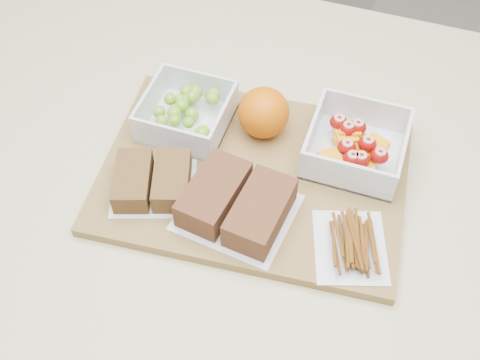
{
  "coord_description": "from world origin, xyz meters",
  "views": [
    {
      "loc": [
        0.15,
        -0.48,
        1.58
      ],
      "look_at": [
        -0.01,
        -0.01,
        0.93
      ],
      "focal_mm": 45.0,
      "sensor_mm": 36.0,
      "label": 1
    }
  ],
  "objects": [
    {
      "name": "counter",
      "position": [
        0.0,
        0.0,
        0.45
      ],
      "size": [
        1.2,
        0.9,
        0.9
      ],
      "primitive_type": "cube",
      "color": "beige",
      "rests_on": "ground"
    },
    {
      "name": "cutting_board",
      "position": [
        0.0,
        0.02,
        0.91
      ],
      "size": [
        0.44,
        0.34,
        0.02
      ],
      "primitive_type": "cube",
      "rotation": [
        0.0,
        0.0,
        0.09
      ],
      "color": "olive",
      "rests_on": "counter"
    },
    {
      "name": "grape_container",
      "position": [
        -0.12,
        0.07,
        0.94
      ],
      "size": [
        0.12,
        0.12,
        0.05
      ],
      "color": "silver",
      "rests_on": "cutting_board"
    },
    {
      "name": "fruit_container",
      "position": [
        0.13,
        0.09,
        0.94
      ],
      "size": [
        0.13,
        0.13,
        0.06
      ],
      "color": "silver",
      "rests_on": "cutting_board"
    },
    {
      "name": "orange",
      "position": [
        -0.01,
        0.1,
        0.95
      ],
      "size": [
        0.07,
        0.07,
        0.07
      ],
      "primitive_type": "sphere",
      "color": "#CD5C04",
      "rests_on": "cutting_board"
    },
    {
      "name": "sandwich_bag_left",
      "position": [
        -0.12,
        -0.05,
        0.93
      ],
      "size": [
        0.14,
        0.13,
        0.04
      ],
      "color": "silver",
      "rests_on": "cutting_board"
    },
    {
      "name": "sandwich_bag_center",
      "position": [
        0.0,
        -0.05,
        0.94
      ],
      "size": [
        0.16,
        0.14,
        0.04
      ],
      "color": "silver",
      "rests_on": "cutting_board"
    },
    {
      "name": "pretzel_bag",
      "position": [
        0.16,
        -0.06,
        0.93
      ],
      "size": [
        0.12,
        0.13,
        0.02
      ],
      "color": "silver",
      "rests_on": "cutting_board"
    }
  ]
}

